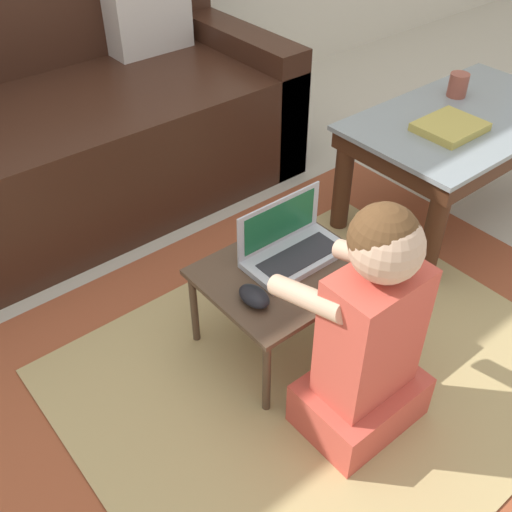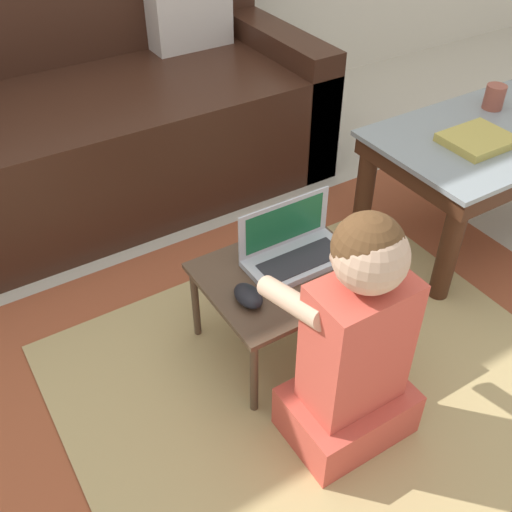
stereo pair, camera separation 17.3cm
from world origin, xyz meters
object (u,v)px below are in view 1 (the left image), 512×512
(laptop_desk, at_px, (285,279))
(person_seated, at_px, (369,336))
(computer_mouse, at_px, (255,297))
(cup_on_table, at_px, (458,85))
(couch, at_px, (58,135))
(coffee_table, at_px, (463,133))
(laptop, at_px, (292,248))
(book_on_table, at_px, (450,127))

(laptop_desk, xyz_separation_m, person_seated, (-0.03, -0.36, 0.07))
(computer_mouse, xyz_separation_m, person_seated, (0.12, -0.31, 0.02))
(person_seated, bearing_deg, cup_on_table, 27.67)
(couch, xyz_separation_m, laptop_desk, (0.16, -1.22, -0.03))
(laptop_desk, height_order, cup_on_table, cup_on_table)
(laptop_desk, distance_m, cup_on_table, 1.16)
(coffee_table, relative_size, person_seated, 1.27)
(coffee_table, height_order, laptop, laptop)
(laptop, relative_size, person_seated, 0.43)
(laptop_desk, distance_m, laptop, 0.10)
(laptop_desk, height_order, person_seated, person_seated)
(laptop_desk, distance_m, person_seated, 0.37)
(person_seated, height_order, cup_on_table, person_seated)
(couch, height_order, book_on_table, couch)
(person_seated, height_order, book_on_table, person_seated)
(couch, height_order, person_seated, couch)
(coffee_table, relative_size, cup_on_table, 10.27)
(cup_on_table, bearing_deg, coffee_table, -129.03)
(computer_mouse, xyz_separation_m, cup_on_table, (1.27, 0.29, 0.17))
(person_seated, distance_m, book_on_table, 0.99)
(cup_on_table, distance_m, book_on_table, 0.31)
(book_on_table, bearing_deg, computer_mouse, -172.87)
(laptop_desk, relative_size, cup_on_table, 5.33)
(couch, relative_size, person_seated, 2.57)
(laptop_desk, xyz_separation_m, computer_mouse, (-0.16, -0.05, 0.06))
(coffee_table, height_order, book_on_table, book_on_table)
(laptop_desk, bearing_deg, book_on_table, 5.17)
(coffee_table, relative_size, computer_mouse, 8.74)
(laptop_desk, relative_size, laptop, 1.53)
(couch, relative_size, laptop, 5.95)
(couch, relative_size, laptop_desk, 3.89)
(couch, height_order, cup_on_table, couch)
(computer_mouse, xyz_separation_m, book_on_table, (1.00, 0.13, 0.14))
(couch, xyz_separation_m, coffee_table, (1.16, -1.11, 0.07))
(person_seated, bearing_deg, book_on_table, 26.32)
(laptop_desk, distance_m, computer_mouse, 0.17)
(couch, bearing_deg, laptop, -79.71)
(person_seated, bearing_deg, couch, 94.39)
(couch, bearing_deg, computer_mouse, -90.01)
(coffee_table, distance_m, computer_mouse, 1.17)
(couch, height_order, laptop, couch)
(coffee_table, bearing_deg, book_on_table, -167.84)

